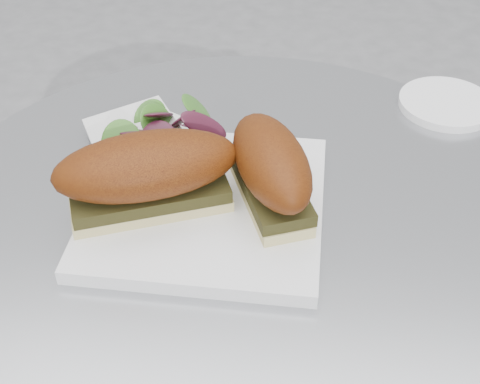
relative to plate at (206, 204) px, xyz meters
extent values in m
cylinder|color=#AAABB1|center=(0.04, -0.01, -0.02)|extent=(0.70, 0.70, 0.02)
cube|color=white|center=(0.00, 0.00, 0.00)|extent=(0.25, 0.25, 0.02)
cube|color=#F0E396|center=(-0.05, -0.01, 0.01)|extent=(0.17, 0.12, 0.01)
cube|color=black|center=(-0.05, -0.01, 0.03)|extent=(0.17, 0.12, 0.01)
ellipsoid|color=#5F2A09|center=(-0.05, -0.01, 0.06)|extent=(0.20, 0.14, 0.06)
cube|color=#F0E396|center=(0.07, 0.00, 0.01)|extent=(0.09, 0.14, 0.01)
cube|color=black|center=(0.07, 0.00, 0.03)|extent=(0.10, 0.14, 0.01)
ellipsoid|color=#5F2A09|center=(0.07, 0.00, 0.06)|extent=(0.12, 0.16, 0.06)
cylinder|color=white|center=(0.28, 0.22, 0.00)|extent=(0.12, 0.12, 0.01)
camera|label=1|loc=(0.08, -0.52, 0.46)|focal=50.00mm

